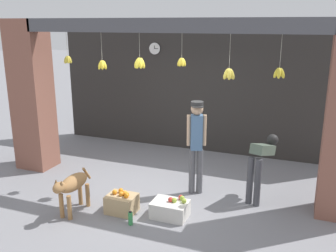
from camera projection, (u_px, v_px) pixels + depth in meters
ground_plane at (160, 193)px, 6.82m from camera, size 60.00×60.00×0.00m
shop_back_wall at (202, 87)px, 8.77m from camera, size 7.25×0.12×3.08m
shop_pillar_left at (32, 96)px, 7.71m from camera, size 0.70×0.60×3.08m
storefront_awning at (162, 28)px, 6.16m from camera, size 5.35×0.27×0.97m
dog at (72, 185)px, 5.99m from camera, size 0.28×0.92×0.70m
shopkeeper at (196, 140)px, 6.57m from camera, size 0.32×0.31×1.70m
worker_stooping at (261, 160)px, 6.38m from camera, size 0.42×0.82×1.09m
fruit_crate_oranges at (122, 203)px, 6.10m from camera, size 0.47×0.38×0.37m
fruit_crate_apples at (170, 209)px, 5.95m from camera, size 0.57×0.40×0.34m
water_bottle at (130, 218)px, 5.73m from camera, size 0.07×0.07×0.23m
wall_clock at (155, 49)px, 8.88m from camera, size 0.29×0.03×0.29m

